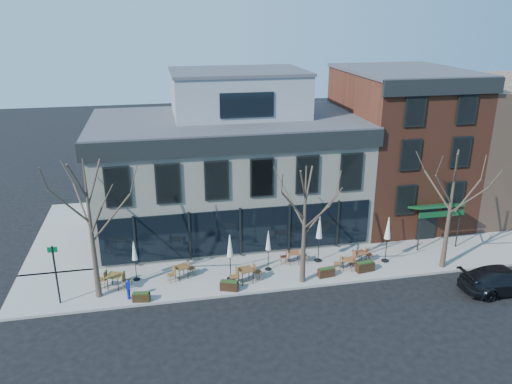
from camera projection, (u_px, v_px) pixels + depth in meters
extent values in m
plane|color=black|center=(240.00, 258.00, 32.24)|extent=(120.00, 120.00, 0.00)
cube|color=gray|center=(298.00, 268.00, 30.84)|extent=(33.50, 4.70, 0.15)
cube|color=gray|center=(71.00, 234.00, 35.61)|extent=(4.50, 12.00, 0.15)
cube|color=silver|center=(228.00, 176.00, 35.48)|extent=(18.00, 10.00, 8.00)
cube|color=#47474C|center=(227.00, 120.00, 34.11)|extent=(18.30, 10.30, 0.30)
cube|color=black|center=(239.00, 145.00, 29.56)|extent=(18.30, 0.25, 1.10)
cube|color=black|center=(89.00, 133.00, 32.55)|extent=(0.25, 10.30, 1.10)
cube|color=black|center=(240.00, 232.00, 31.53)|extent=(17.20, 0.12, 3.00)
cube|color=black|center=(97.00, 218.00, 33.56)|extent=(0.12, 7.50, 3.00)
cube|color=gray|center=(238.00, 94.00, 34.69)|extent=(9.00, 6.50, 3.00)
cube|color=brown|center=(398.00, 146.00, 37.43)|extent=(8.00, 10.00, 11.00)
cube|color=#47474C|center=(406.00, 71.00, 35.55)|extent=(8.20, 10.20, 0.25)
cube|color=black|center=(445.00, 87.00, 30.98)|extent=(8.20, 0.25, 1.00)
cube|color=#0D3C1B|center=(436.00, 206.00, 32.93)|extent=(3.20, 1.66, 0.67)
cube|color=black|center=(427.00, 224.00, 34.22)|extent=(1.40, 0.10, 2.50)
cube|color=#8C664C|center=(506.00, 143.00, 40.42)|extent=(12.00, 12.00, 10.00)
cone|color=#382B21|center=(91.00, 231.00, 26.28)|extent=(0.34, 0.34, 7.92)
cylinder|color=#382B21|center=(111.00, 218.00, 26.47)|extent=(2.23, 0.50, 2.48)
cylinder|color=#382B21|center=(82.00, 207.00, 26.74)|extent=(1.03, 2.05, 2.14)
cylinder|color=#382B21|center=(70.00, 207.00, 25.32)|extent=(1.80, 0.75, 2.21)
cylinder|color=#382B21|center=(96.00, 221.00, 25.16)|extent=(1.03, 2.04, 2.28)
cone|color=#382B21|center=(304.00, 226.00, 27.96)|extent=(0.34, 0.34, 7.04)
cylinder|color=#382B21|center=(320.00, 215.00, 28.12)|extent=(2.00, 0.46, 2.21)
cylinder|color=#382B21|center=(294.00, 206.00, 28.37)|extent=(0.93, 1.84, 1.91)
cylinder|color=#382B21|center=(293.00, 206.00, 27.10)|extent=(1.61, 0.68, 1.97)
cylinder|color=#382B21|center=(316.00, 217.00, 26.97)|extent=(0.93, 1.83, 2.03)
cone|color=#382B21|center=(450.00, 210.00, 29.59)|extent=(0.34, 0.34, 7.48)
cylinder|color=#382B21|center=(465.00, 200.00, 29.76)|extent=(2.12, 0.48, 2.35)
cylinder|color=#382B21|center=(437.00, 190.00, 30.02)|extent=(0.98, 1.94, 2.03)
cylinder|color=#382B21|center=(444.00, 190.00, 28.68)|extent=(1.71, 0.71, 2.09)
cylinder|color=#382B21|center=(468.00, 201.00, 28.53)|extent=(0.98, 1.94, 2.16)
cylinder|color=black|center=(56.00, 275.00, 26.40)|extent=(0.10, 0.10, 3.40)
cube|color=#005926|center=(52.00, 250.00, 25.89)|extent=(0.50, 0.04, 0.30)
imported|color=black|center=(503.00, 280.00, 28.18)|extent=(5.07, 2.11, 1.47)
cylinder|color=#0D1EAE|center=(129.00, 294.00, 27.26)|extent=(0.18, 0.18, 0.64)
cube|color=#0D1EAE|center=(128.00, 285.00, 27.07)|extent=(0.23, 0.20, 0.46)
cone|color=#0D1EAE|center=(127.00, 280.00, 26.98)|extent=(0.24, 0.24, 0.11)
cube|color=brown|center=(114.00, 275.00, 28.14)|extent=(1.01, 1.01, 0.05)
cylinder|color=black|center=(107.00, 284.00, 28.03)|extent=(0.05, 0.05, 0.81)
cylinder|color=black|center=(118.00, 285.00, 27.95)|extent=(0.05, 0.05, 0.81)
cylinder|color=black|center=(112.00, 279.00, 28.62)|extent=(0.05, 0.05, 0.81)
cylinder|color=black|center=(123.00, 279.00, 28.54)|extent=(0.05, 0.05, 0.81)
cube|color=brown|center=(181.00, 267.00, 29.24)|extent=(0.92, 0.92, 0.04)
cylinder|color=black|center=(179.00, 276.00, 29.00)|extent=(0.04, 0.04, 0.72)
cylinder|color=black|center=(188.00, 273.00, 29.30)|extent=(0.04, 0.04, 0.72)
cylinder|color=black|center=(175.00, 272.00, 29.43)|extent=(0.04, 0.04, 0.72)
cylinder|color=black|center=(184.00, 270.00, 29.73)|extent=(0.04, 0.04, 0.72)
cube|color=brown|center=(246.00, 269.00, 28.77)|extent=(0.93, 0.93, 0.05)
cylinder|color=black|center=(243.00, 279.00, 28.53)|extent=(0.05, 0.05, 0.82)
cylinder|color=black|center=(253.00, 277.00, 28.75)|extent=(0.05, 0.05, 0.82)
cylinder|color=black|center=(239.00, 274.00, 29.08)|extent=(0.05, 0.05, 0.82)
cylinder|color=black|center=(249.00, 272.00, 29.31)|extent=(0.05, 0.05, 0.82)
cube|color=brown|center=(294.00, 253.00, 31.01)|extent=(0.79, 0.79, 0.04)
cylinder|color=black|center=(290.00, 260.00, 30.85)|extent=(0.04, 0.04, 0.72)
cylinder|color=black|center=(299.00, 260.00, 30.89)|extent=(0.04, 0.04, 0.72)
cylinder|color=black|center=(289.00, 256.00, 31.38)|extent=(0.04, 0.04, 0.72)
cylinder|color=black|center=(298.00, 256.00, 31.42)|extent=(0.04, 0.04, 0.72)
cube|color=brown|center=(348.00, 260.00, 30.25)|extent=(0.79, 0.79, 0.04)
cylinder|color=black|center=(343.00, 267.00, 30.13)|extent=(0.04, 0.04, 0.67)
cylinder|color=black|center=(352.00, 267.00, 30.11)|extent=(0.04, 0.04, 0.67)
cylinder|color=black|center=(342.00, 262.00, 30.62)|extent=(0.04, 0.04, 0.67)
cylinder|color=black|center=(351.00, 263.00, 30.60)|extent=(0.04, 0.04, 0.67)
cube|color=brown|center=(361.00, 252.00, 31.06)|extent=(0.80, 0.80, 0.04)
cylinder|color=black|center=(359.00, 260.00, 30.85)|extent=(0.04, 0.04, 0.71)
cylinder|color=black|center=(366.00, 259.00, 31.04)|extent=(0.04, 0.04, 0.71)
cylinder|color=black|center=(354.00, 256.00, 31.33)|extent=(0.04, 0.04, 0.71)
cylinder|color=black|center=(362.00, 255.00, 31.52)|extent=(0.04, 0.04, 0.71)
cylinder|color=black|center=(137.00, 279.00, 29.31)|extent=(0.40, 0.40, 0.05)
cylinder|color=black|center=(135.00, 264.00, 28.97)|extent=(0.05, 0.05, 2.01)
cone|color=silver|center=(134.00, 250.00, 28.66)|extent=(0.33, 0.33, 1.19)
cylinder|color=black|center=(231.00, 279.00, 29.35)|extent=(0.46, 0.46, 0.06)
cylinder|color=black|center=(230.00, 262.00, 28.97)|extent=(0.05, 0.05, 2.30)
cone|color=silver|center=(230.00, 246.00, 28.61)|extent=(0.38, 0.38, 1.36)
cylinder|color=black|center=(268.00, 269.00, 30.47)|extent=(0.41, 0.41, 0.06)
cylinder|color=black|center=(268.00, 254.00, 30.13)|extent=(0.05, 0.05, 2.06)
cone|color=beige|center=(268.00, 240.00, 29.81)|extent=(0.34, 0.34, 1.22)
cylinder|color=black|center=(318.00, 260.00, 31.53)|extent=(0.49, 0.49, 0.07)
cylinder|color=black|center=(319.00, 243.00, 31.12)|extent=(0.06, 0.06, 2.45)
cone|color=beige|center=(320.00, 227.00, 30.74)|extent=(0.40, 0.40, 1.45)
cylinder|color=black|center=(385.00, 261.00, 31.49)|extent=(0.48, 0.48, 0.07)
cylinder|color=black|center=(387.00, 244.00, 31.10)|extent=(0.05, 0.05, 2.40)
cone|color=silver|center=(388.00, 228.00, 30.73)|extent=(0.39, 0.39, 1.42)
cube|color=#2F210F|center=(141.00, 297.00, 27.07)|extent=(0.99, 0.53, 0.47)
cube|color=#1E3314|center=(141.00, 293.00, 26.99)|extent=(0.88, 0.44, 0.07)
cube|color=black|center=(229.00, 286.00, 28.15)|extent=(1.11, 0.73, 0.51)
cube|color=#1E3314|center=(229.00, 282.00, 28.06)|extent=(0.98, 0.62, 0.08)
cube|color=#311B10|center=(326.00, 273.00, 29.60)|extent=(1.04, 0.52, 0.50)
cube|color=#1E3314|center=(326.00, 269.00, 29.50)|extent=(0.93, 0.43, 0.08)
cube|color=black|center=(365.00, 267.00, 30.20)|extent=(1.18, 0.60, 0.56)
cube|color=#1E3314|center=(365.00, 262.00, 30.10)|extent=(1.05, 0.50, 0.09)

